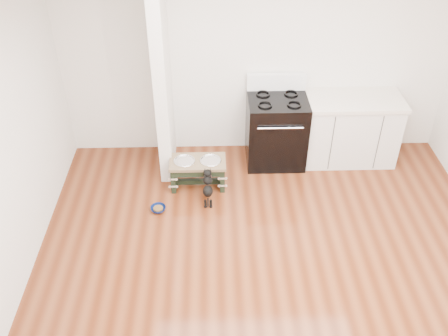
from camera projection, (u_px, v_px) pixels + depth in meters
ground at (272, 283)px, 5.08m from camera, size 5.00×5.00×0.00m
room_shell at (284, 153)px, 4.11m from camera, size 5.00×5.00×5.00m
partition_wall at (162, 72)px, 5.92m from camera, size 0.15×0.80×2.70m
oven_range at (276, 129)px, 6.52m from camera, size 0.76×0.69×1.14m
cabinet_run at (350, 129)px, 6.57m from camera, size 1.24×0.64×0.91m
dog_feeder at (198, 168)px, 6.19m from camera, size 0.69×0.37×0.39m
puppy at (208, 187)px, 5.96m from camera, size 0.12×0.36×0.42m
floor_bowl at (158, 209)px, 5.95m from camera, size 0.20×0.20×0.06m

